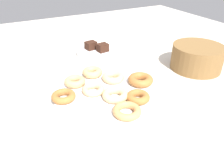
% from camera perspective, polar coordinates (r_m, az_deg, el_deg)
% --- Properties ---
extents(ground_plane, '(2.40, 2.40, 0.00)m').
position_cam_1_polar(ground_plane, '(0.82, -1.87, -3.14)').
color(ground_plane, beige).
extents(donut_plate, '(0.36, 0.36, 0.01)m').
position_cam_1_polar(donut_plate, '(0.81, -1.87, -2.74)').
color(donut_plate, silver).
rests_on(donut_plate, ground_plane).
extents(donut_0, '(0.12, 0.12, 0.03)m').
position_cam_1_polar(donut_0, '(0.77, 0.81, -2.80)').
color(donut_0, '#EABC84').
rests_on(donut_0, donut_plate).
extents(donut_1, '(0.11, 0.11, 0.03)m').
position_cam_1_polar(donut_1, '(0.77, 6.60, -3.28)').
color(donut_1, '#AD6B33').
rests_on(donut_1, donut_plate).
extents(donut_2, '(0.08, 0.08, 0.02)m').
position_cam_1_polar(donut_2, '(0.81, -4.76, -1.41)').
color(donut_2, '#EABC84').
rests_on(donut_2, donut_plate).
extents(donut_3, '(0.10, 0.10, 0.03)m').
position_cam_1_polar(donut_3, '(0.92, -4.99, 2.97)').
color(donut_3, tan).
rests_on(donut_3, donut_plate).
extents(donut_4, '(0.10, 0.10, 0.03)m').
position_cam_1_polar(donut_4, '(0.87, 7.05, 1.20)').
color(donut_4, '#AD6B33').
rests_on(donut_4, donut_plate).
extents(donut_5, '(0.10, 0.10, 0.03)m').
position_cam_1_polar(donut_5, '(0.88, 0.29, 1.70)').
color(donut_5, '#EABC84').
rests_on(donut_5, donut_plate).
extents(donut_6, '(0.11, 0.11, 0.03)m').
position_cam_1_polar(donut_6, '(0.86, -9.35, 0.62)').
color(donut_6, tan).
rests_on(donut_6, donut_plate).
extents(donut_7, '(0.10, 0.10, 0.02)m').
position_cam_1_polar(donut_7, '(0.70, 3.79, -6.81)').
color(donut_7, tan).
rests_on(donut_7, donut_plate).
extents(donut_8, '(0.09, 0.09, 0.02)m').
position_cam_1_polar(donut_8, '(0.79, -12.16, -3.05)').
color(donut_8, '#AD6B33').
rests_on(donut_8, donut_plate).
extents(cake_plate, '(0.20, 0.20, 0.02)m').
position_cam_1_polar(cake_plate, '(1.17, -4.03, 8.06)').
color(cake_plate, silver).
rests_on(cake_plate, ground_plane).
extents(brownie_near, '(0.05, 0.06, 0.04)m').
position_cam_1_polar(brownie_near, '(1.18, -5.37, 9.69)').
color(brownie_near, '#381E14').
rests_on(brownie_near, cake_plate).
extents(brownie_far, '(0.05, 0.06, 0.04)m').
position_cam_1_polar(brownie_far, '(1.14, -2.40, 9.19)').
color(brownie_far, '#381E14').
rests_on(brownie_far, cake_plate).
extents(basket, '(0.31, 0.31, 0.11)m').
position_cam_1_polar(basket, '(1.06, 20.68, 6.36)').
color(basket, brown).
rests_on(basket, ground_plane).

